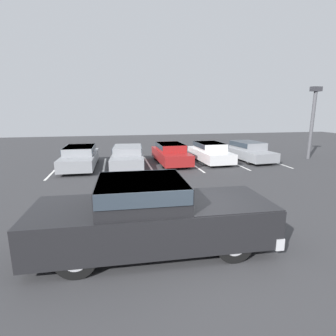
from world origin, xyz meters
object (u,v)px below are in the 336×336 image
pickup_truck (154,214)px  parked_sedan_e (248,150)px  light_post (313,117)px  parked_sedan_b (128,155)px  parked_sedan_c (171,153)px  parked_sedan_d (210,152)px  parked_sedan_a (80,156)px  wheel_stop_curb (126,156)px

pickup_truck → parked_sedan_e: (7.88, 10.17, -0.21)m
light_post → pickup_truck: bearing=-141.3°
parked_sedan_b → light_post: (12.46, -0.23, 2.23)m
parked_sedan_b → parked_sedan_c: (2.71, 0.15, 0.03)m
parked_sedan_d → light_post: bearing=84.9°
parked_sedan_a → parked_sedan_b: 2.79m
parked_sedan_b → parked_sedan_c: size_ratio=1.09×
parked_sedan_a → parked_sedan_c: bearing=92.8°
parked_sedan_d → pickup_truck: bearing=-28.9°
pickup_truck → parked_sedan_e: 12.87m
parked_sedan_c → parked_sedan_d: size_ratio=1.04×
parked_sedan_b → parked_sedan_a: bearing=-84.6°
light_post → parked_sedan_c: bearing=177.8°
parked_sedan_a → parked_sedan_c: size_ratio=1.07×
parked_sedan_a → parked_sedan_e: bearing=91.5°
parked_sedan_a → parked_sedan_c: same height
parked_sedan_c → parked_sedan_e: (5.31, -0.07, 0.00)m
parked_sedan_b → wheel_stop_curb: (0.03, 3.16, -0.56)m
parked_sedan_c → parked_sedan_d: parked_sedan_c is taller
pickup_truck → light_post: light_post is taller
pickup_truck → parked_sedan_a: (-2.94, 10.04, -0.21)m
parked_sedan_a → parked_sedan_b: parked_sedan_a is taller
parked_sedan_a → parked_sedan_b: size_ratio=0.98×
parked_sedan_a → parked_sedan_d: bearing=92.3°
pickup_truck → parked_sedan_d: bearing=64.7°
pickup_truck → wheel_stop_curb: size_ratio=2.94×
parked_sedan_e → parked_sedan_a: bearing=-94.8°
parked_sedan_c → light_post: (9.74, -0.37, 2.20)m
parked_sedan_a → wheel_stop_curb: bearing=139.4°
parked_sedan_a → parked_sedan_e: size_ratio=1.10×
parked_sedan_e → light_post: size_ratio=0.90×
pickup_truck → parked_sedan_a: bearing=107.9°
pickup_truck → parked_sedan_b: size_ratio=1.17×
parked_sedan_a → light_post: (15.25, -0.18, 2.19)m
parked_sedan_a → parked_sedan_b: (2.79, 0.05, -0.04)m
parked_sedan_d → parked_sedan_e: size_ratio=1.00×
parked_sedan_a → wheel_stop_curb: size_ratio=2.46×
parked_sedan_d → parked_sedan_b: bearing=-90.3°
parked_sedan_a → parked_sedan_d: 8.14m
parked_sedan_a → light_post: 15.41m
parked_sedan_b → parked_sedan_c: 2.72m
parked_sedan_d → wheel_stop_curb: parked_sedan_d is taller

